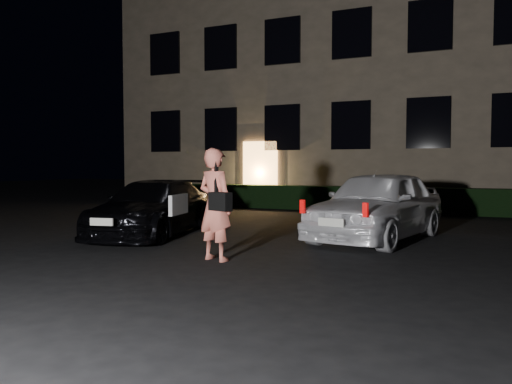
% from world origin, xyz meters
% --- Properties ---
extents(ground, '(80.00, 80.00, 0.00)m').
position_xyz_m(ground, '(0.00, 0.00, 0.00)').
color(ground, black).
rests_on(ground, ground).
extents(building, '(20.00, 8.11, 12.00)m').
position_xyz_m(building, '(-0.00, 14.99, 6.00)').
color(building, brown).
rests_on(building, ground).
extents(hedge, '(15.00, 0.70, 0.85)m').
position_xyz_m(hedge, '(0.00, 10.50, 0.42)').
color(hedge, black).
rests_on(hedge, ground).
extents(sedan, '(2.52, 4.52, 1.24)m').
position_xyz_m(sedan, '(-2.58, 2.67, 0.62)').
color(sedan, black).
rests_on(sedan, ground).
extents(hatch, '(2.61, 4.63, 1.49)m').
position_xyz_m(hatch, '(2.20, 4.02, 0.74)').
color(hatch, white).
rests_on(hatch, ground).
extents(man, '(0.78, 0.62, 1.85)m').
position_xyz_m(man, '(0.17, 0.57, 0.93)').
color(man, '#E77460').
rests_on(man, ground).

